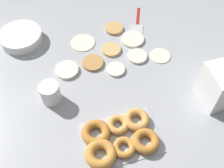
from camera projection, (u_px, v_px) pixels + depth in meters
ground_plane at (113, 71)px, 1.23m from camera, size 3.00×3.00×0.00m
pancake_0 at (137, 56)px, 1.28m from camera, size 0.09×0.09×0.01m
pancake_1 at (93, 63)px, 1.25m from camera, size 0.09×0.09×0.01m
pancake_2 at (111, 49)px, 1.30m from camera, size 0.09×0.09×0.01m
pancake_3 at (114, 28)px, 1.39m from camera, size 0.09×0.09×0.01m
pancake_4 at (83, 42)px, 1.33m from camera, size 0.11×0.11×0.01m
pancake_5 at (67, 70)px, 1.23m from camera, size 0.10×0.10×0.01m
pancake_6 at (160, 55)px, 1.28m from camera, size 0.09×0.09×0.01m
pancake_7 at (133, 39)px, 1.34m from camera, size 0.11×0.11×0.01m
pancake_8 at (116, 70)px, 1.23m from camera, size 0.08×0.08×0.01m
donut_tray at (118, 138)px, 1.02m from camera, size 0.29×0.20×0.04m
batter_bowl at (21, 37)px, 1.33m from camera, size 0.20×0.20×0.05m
container_stack at (223, 85)px, 1.08m from camera, size 0.14×0.14×0.17m
paper_cup at (50, 93)px, 1.11m from camera, size 0.08×0.08×0.09m
spatula at (137, 28)px, 1.39m from camera, size 0.13×0.24×0.01m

